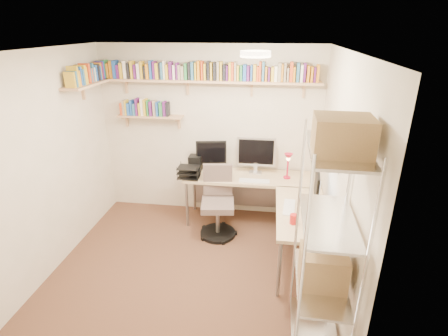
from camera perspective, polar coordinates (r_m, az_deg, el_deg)
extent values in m
plane|color=#49301F|center=(4.42, -5.58, -15.82)|extent=(3.20, 3.20, 0.00)
cube|color=beige|center=(5.16, -2.35, 5.72)|extent=(3.20, 0.04, 2.50)
cube|color=beige|center=(4.43, -26.79, 0.44)|extent=(0.04, 3.00, 2.50)
cube|color=beige|center=(3.75, 18.22, -1.97)|extent=(0.04, 3.00, 2.50)
cube|color=beige|center=(2.54, -14.50, -13.91)|extent=(3.20, 0.04, 2.50)
cube|color=silver|center=(3.49, -7.18, 18.53)|extent=(3.20, 3.00, 0.04)
cube|color=white|center=(4.15, 17.37, 4.91)|extent=(0.01, 0.30, 0.42)
cube|color=silver|center=(3.79, 18.16, 2.40)|extent=(0.01, 0.28, 0.38)
cylinder|color=#FFEAC6|center=(3.59, 5.16, 18.06)|extent=(0.30, 0.30, 0.06)
cube|color=#DCAE7C|center=(4.88, -2.76, 14.00)|extent=(3.05, 0.25, 0.03)
cube|color=#DCAE7C|center=(4.97, -21.12, 12.75)|extent=(0.25, 1.00, 0.03)
cube|color=#DCAE7C|center=(5.22, -11.92, 8.28)|extent=(0.95, 0.20, 0.02)
cube|color=#DCAE7C|center=(5.30, -15.83, 13.11)|extent=(0.03, 0.20, 0.20)
cube|color=#DCAE7C|center=(5.01, -6.07, 13.32)|extent=(0.03, 0.20, 0.20)
cube|color=#DCAE7C|center=(4.88, 4.53, 13.14)|extent=(0.03, 0.20, 0.20)
cube|color=#DCAE7C|center=(4.89, 12.94, 12.68)|extent=(0.03, 0.20, 0.20)
cube|color=gold|center=(5.33, -19.01, 14.70)|extent=(0.03, 0.12, 0.18)
cube|color=#2B813F|center=(5.31, -18.65, 15.08)|extent=(0.03, 0.12, 0.24)
cube|color=orange|center=(5.29, -18.29, 14.87)|extent=(0.03, 0.12, 0.20)
cube|color=orange|center=(5.27, -17.79, 15.05)|extent=(0.04, 0.12, 0.23)
cube|color=#2154AF|center=(5.25, -17.27, 15.14)|extent=(0.04, 0.15, 0.24)
cube|color=#5A1B66|center=(5.23, -16.77, 14.85)|extent=(0.04, 0.13, 0.18)
cube|color=gold|center=(5.21, -16.30, 15.03)|extent=(0.04, 0.12, 0.21)
cube|color=white|center=(5.19, -15.73, 15.22)|extent=(0.04, 0.13, 0.24)
cube|color=black|center=(5.17, -15.16, 15.10)|extent=(0.03, 0.12, 0.21)
cube|color=gold|center=(5.15, -14.68, 15.27)|extent=(0.03, 0.13, 0.24)
cube|color=#5A1B66|center=(5.14, -14.19, 15.03)|extent=(0.03, 0.13, 0.19)
cube|color=white|center=(5.12, -13.68, 15.14)|extent=(0.04, 0.12, 0.20)
cube|color=gold|center=(5.10, -13.17, 15.32)|extent=(0.03, 0.12, 0.23)
cube|color=black|center=(5.09, -12.66, 15.01)|extent=(0.03, 0.13, 0.17)
cube|color=orange|center=(5.08, -12.25, 15.17)|extent=(0.04, 0.14, 0.20)
cube|color=#2154AF|center=(5.06, -11.75, 15.45)|extent=(0.03, 0.12, 0.24)
cube|color=#5A1B66|center=(5.04, -11.22, 15.40)|extent=(0.03, 0.13, 0.23)
cube|color=gold|center=(5.03, -10.74, 15.31)|extent=(0.04, 0.15, 0.21)
cube|color=black|center=(5.02, -10.32, 15.35)|extent=(0.03, 0.13, 0.22)
cube|color=teal|center=(5.01, -9.98, 15.37)|extent=(0.03, 0.14, 0.22)
cube|color=white|center=(5.00, -9.64, 15.52)|extent=(0.02, 0.12, 0.25)
cube|color=gold|center=(4.99, -9.18, 15.24)|extent=(0.03, 0.13, 0.19)
cube|color=#5A1B66|center=(4.98, -8.64, 15.48)|extent=(0.04, 0.12, 0.23)
cube|color=white|center=(4.96, -8.06, 15.24)|extent=(0.03, 0.12, 0.19)
cube|color=#5A1B66|center=(4.95, -7.57, 15.43)|extent=(0.03, 0.13, 0.22)
cube|color=gray|center=(4.95, -7.20, 15.27)|extent=(0.03, 0.14, 0.19)
cube|color=gray|center=(4.94, -6.73, 15.19)|extent=(0.04, 0.12, 0.18)
cube|color=#2B813F|center=(4.92, -6.16, 15.42)|extent=(0.04, 0.12, 0.22)
cube|color=black|center=(4.91, -5.60, 15.51)|extent=(0.03, 0.14, 0.23)
cube|color=teal|center=(4.90, -5.09, 15.54)|extent=(0.04, 0.14, 0.23)
cube|color=gold|center=(4.89, -4.58, 15.49)|extent=(0.02, 0.13, 0.22)
cube|color=orange|center=(4.88, -4.10, 15.63)|extent=(0.04, 0.13, 0.25)
cube|color=#CF441B|center=(4.87, -3.55, 15.62)|extent=(0.03, 0.11, 0.25)
cube|color=gold|center=(4.87, -3.07, 15.42)|extent=(0.03, 0.13, 0.21)
cube|color=black|center=(4.86, -2.51, 15.61)|extent=(0.04, 0.13, 0.25)
cube|color=gold|center=(4.85, -2.01, 15.51)|extent=(0.03, 0.13, 0.23)
cube|color=black|center=(4.84, -1.47, 15.52)|extent=(0.04, 0.14, 0.23)
cube|color=gray|center=(4.84, -0.93, 15.57)|extent=(0.03, 0.13, 0.24)
cube|color=gold|center=(4.83, -0.44, 15.57)|extent=(0.03, 0.12, 0.24)
cube|color=black|center=(4.83, 0.09, 15.36)|extent=(0.04, 0.12, 0.21)
cube|color=#5A1B66|center=(4.82, 0.55, 15.25)|extent=(0.02, 0.11, 0.19)
cube|color=gold|center=(4.82, 1.04, 15.50)|extent=(0.03, 0.14, 0.23)
cube|color=#CF441B|center=(4.81, 1.45, 15.49)|extent=(0.03, 0.14, 0.23)
cube|color=gray|center=(4.81, 1.91, 15.50)|extent=(0.03, 0.13, 0.24)
cube|color=gold|center=(4.81, 2.33, 15.24)|extent=(0.02, 0.13, 0.19)
cube|color=#2B813F|center=(4.80, 2.84, 15.24)|extent=(0.03, 0.13, 0.20)
cube|color=#2154AF|center=(4.80, 3.43, 15.29)|extent=(0.04, 0.15, 0.21)
cube|color=#5A1B66|center=(4.80, 3.99, 15.18)|extent=(0.03, 0.14, 0.19)
cube|color=#2154AF|center=(4.79, 4.53, 15.22)|extent=(0.02, 0.11, 0.20)
cube|color=gold|center=(4.79, 5.06, 15.24)|extent=(0.04, 0.12, 0.21)
cube|color=#CF441B|center=(4.79, 5.53, 15.08)|extent=(0.02, 0.14, 0.19)
cube|color=#CF441B|center=(4.78, 5.92, 15.42)|extent=(0.03, 0.14, 0.25)
cube|color=teal|center=(4.78, 6.44, 15.40)|extent=(0.03, 0.14, 0.25)
cube|color=orange|center=(4.79, 6.89, 15.02)|extent=(0.02, 0.13, 0.19)
cube|color=#5A1B66|center=(4.79, 7.36, 14.94)|extent=(0.02, 0.12, 0.18)
cube|color=gold|center=(4.79, 7.93, 14.94)|extent=(0.04, 0.14, 0.18)
cube|color=white|center=(4.78, 8.47, 15.00)|extent=(0.04, 0.14, 0.20)
cube|color=gray|center=(4.78, 9.04, 15.19)|extent=(0.04, 0.14, 0.23)
cube|color=orange|center=(4.78, 9.48, 15.08)|extent=(0.02, 0.12, 0.22)
cube|color=gray|center=(4.78, 9.92, 15.16)|extent=(0.03, 0.13, 0.24)
cube|color=gray|center=(4.79, 10.38, 14.77)|extent=(0.02, 0.13, 0.18)
cube|color=#CF441B|center=(4.79, 10.91, 15.17)|extent=(0.04, 0.15, 0.25)
cube|color=orange|center=(4.79, 11.35, 14.78)|extent=(0.03, 0.13, 0.19)
cube|color=teal|center=(4.79, 11.95, 15.05)|extent=(0.04, 0.15, 0.24)
cube|color=white|center=(4.80, 12.53, 14.87)|extent=(0.03, 0.15, 0.22)
cube|color=#5A1B66|center=(4.80, 12.99, 14.96)|extent=(0.03, 0.11, 0.24)
cube|color=orange|center=(4.80, 13.55, 14.74)|extent=(0.03, 0.14, 0.21)
cube|color=orange|center=(4.81, 14.10, 14.61)|extent=(0.03, 0.14, 0.19)
cube|color=#5A1B66|center=(4.81, 14.56, 14.54)|extent=(0.03, 0.11, 0.19)
cube|color=orange|center=(4.82, 15.03, 14.70)|extent=(0.03, 0.12, 0.22)
cube|color=gold|center=(4.58, -23.86, 13.01)|extent=(0.13, 0.03, 0.18)
cube|color=teal|center=(4.62, -23.60, 13.13)|extent=(0.13, 0.03, 0.19)
cube|color=gold|center=(4.65, -23.42, 13.55)|extent=(0.13, 0.03, 0.24)
cube|color=orange|center=(4.69, -23.11, 13.29)|extent=(0.13, 0.04, 0.18)
cube|color=#2154AF|center=(4.72, -22.89, 13.64)|extent=(0.13, 0.03, 0.22)
cube|color=teal|center=(4.76, -22.60, 13.52)|extent=(0.14, 0.03, 0.19)
cube|color=gold|center=(4.80, -22.36, 13.88)|extent=(0.14, 0.04, 0.23)
cube|color=gold|center=(4.84, -22.05, 13.83)|extent=(0.11, 0.04, 0.21)
cube|color=#CF441B|center=(4.89, -21.77, 14.15)|extent=(0.14, 0.04, 0.24)
cube|color=teal|center=(4.93, -21.47, 13.86)|extent=(0.14, 0.03, 0.18)
cube|color=#CF441B|center=(4.95, -21.31, 13.92)|extent=(0.14, 0.02, 0.18)
cube|color=teal|center=(4.99, -21.10, 14.33)|extent=(0.11, 0.04, 0.24)
cube|color=white|center=(5.03, -20.82, 14.08)|extent=(0.11, 0.02, 0.18)
cube|color=#2154AF|center=(5.07, -20.62, 14.31)|extent=(0.11, 0.04, 0.20)
cube|color=black|center=(5.11, -20.37, 14.43)|extent=(0.14, 0.04, 0.21)
cube|color=#2154AF|center=(5.15, -20.12, 14.36)|extent=(0.14, 0.03, 0.18)
cube|color=orange|center=(5.18, -19.95, 14.64)|extent=(0.11, 0.04, 0.22)
cube|color=#5A1B66|center=(5.23, -19.73, 14.77)|extent=(0.12, 0.03, 0.23)
cube|color=#2154AF|center=(5.26, -19.56, 14.85)|extent=(0.12, 0.03, 0.23)
cube|color=teal|center=(5.30, -19.33, 14.92)|extent=(0.13, 0.04, 0.23)
cube|color=gray|center=(5.33, -19.13, 14.91)|extent=(0.14, 0.03, 0.22)
cube|color=#CF441B|center=(5.35, -16.24, 9.31)|extent=(0.03, 0.13, 0.17)
cube|color=gray|center=(5.33, -15.90, 9.51)|extent=(0.03, 0.14, 0.21)
cube|color=gold|center=(5.32, -15.60, 9.51)|extent=(0.02, 0.12, 0.21)
cube|color=#2154AF|center=(5.31, -15.19, 9.31)|extent=(0.04, 0.12, 0.17)
cube|color=#2154AF|center=(5.29, -14.76, 9.54)|extent=(0.03, 0.13, 0.21)
cube|color=teal|center=(5.28, -14.31, 9.32)|extent=(0.03, 0.14, 0.17)
cube|color=#5A1B66|center=(5.25, -13.94, 9.71)|extent=(0.03, 0.13, 0.24)
cube|color=gold|center=(5.25, -13.47, 9.37)|extent=(0.03, 0.13, 0.18)
cube|color=white|center=(5.23, -13.10, 9.70)|extent=(0.04, 0.13, 0.24)
cube|color=gold|center=(5.21, -12.65, 9.66)|extent=(0.03, 0.15, 0.23)
cube|color=#2B813F|center=(5.20, -12.23, 9.59)|extent=(0.02, 0.12, 0.22)
cube|color=#5A1B66|center=(5.19, -11.76, 9.51)|extent=(0.04, 0.14, 0.20)
cube|color=gray|center=(5.17, -11.20, 9.59)|extent=(0.04, 0.11, 0.22)
cube|color=#2154AF|center=(5.16, -10.70, 9.49)|extent=(0.03, 0.14, 0.20)
cube|color=#2B813F|center=(5.14, -10.15, 9.46)|extent=(0.04, 0.13, 0.20)
cube|color=#5A1B66|center=(5.12, -9.63, 9.54)|extent=(0.04, 0.11, 0.21)
cube|color=black|center=(5.11, -9.17, 9.47)|extent=(0.03, 0.13, 0.20)
cube|color=beige|center=(4.98, 4.49, -1.54)|extent=(1.89, 0.60, 0.04)
cube|color=beige|center=(4.17, 12.64, -7.07)|extent=(0.60, 1.29, 0.04)
cylinder|color=gray|center=(5.04, -6.06, -5.93)|extent=(0.04, 0.04, 0.70)
cylinder|color=gray|center=(5.47, -4.86, -3.51)|extent=(0.04, 0.04, 0.70)
cylinder|color=gray|center=(5.40, 14.09, -4.53)|extent=(0.04, 0.04, 0.70)
cylinder|color=gray|center=(3.85, 8.98, -16.02)|extent=(0.04, 0.04, 0.70)
cylinder|color=gray|center=(3.91, 16.58, -16.19)|extent=(0.04, 0.04, 0.70)
cube|color=gray|center=(5.35, 4.56, -3.55)|extent=(1.79, 0.02, 0.55)
cube|color=silver|center=(4.96, 5.27, 2.66)|extent=(0.55, 0.03, 0.42)
cube|color=black|center=(4.94, 5.26, 2.59)|extent=(0.49, 0.00, 0.36)
cube|color=black|center=(5.04, -2.10, 2.58)|extent=(0.44, 0.03, 0.34)
cube|color=black|center=(4.08, 14.92, -2.78)|extent=(0.03, 0.58, 0.38)
cube|color=silver|center=(4.08, 14.64, -2.76)|extent=(0.00, 0.52, 0.32)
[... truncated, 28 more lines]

